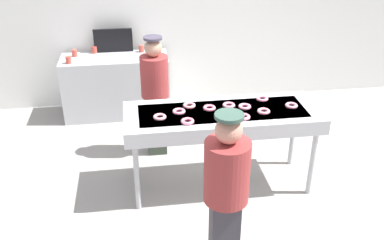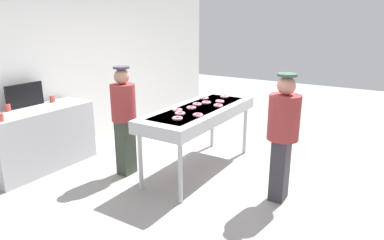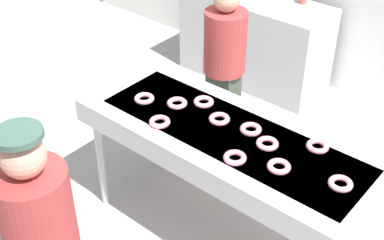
{
  "view_description": "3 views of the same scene",
  "coord_description": "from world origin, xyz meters",
  "px_view_note": "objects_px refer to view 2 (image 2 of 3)",
  "views": [
    {
      "loc": [
        -0.91,
        -4.08,
        3.0
      ],
      "look_at": [
        -0.33,
        -0.04,
        0.88
      ],
      "focal_mm": 40.9,
      "sensor_mm": 36.0,
      "label": 1
    },
    {
      "loc": [
        -4.0,
        -2.38,
        2.12
      ],
      "look_at": [
        -0.45,
        -0.16,
        0.9
      ],
      "focal_mm": 31.87,
      "sensor_mm": 36.0,
      "label": 2
    },
    {
      "loc": [
        1.54,
        -2.2,
        2.9
      ],
      "look_at": [
        -0.25,
        -0.08,
        0.97
      ],
      "focal_mm": 49.45,
      "sensor_mm": 36.0,
      "label": 3
    }
  ],
  "objects_px": {
    "paper_cup_0": "(8,108)",
    "strawberry_donut_8": "(206,103)",
    "strawberry_donut_2": "(224,97)",
    "worker_baker": "(124,115)",
    "strawberry_donut_0": "(198,115)",
    "strawberry_donut_6": "(197,104)",
    "strawberry_donut_5": "(180,113)",
    "strawberry_donut_9": "(177,110)",
    "customer_waiting": "(283,130)",
    "paper_cup_2": "(1,117)",
    "strawberry_donut_7": "(220,101)",
    "strawberry_donut_10": "(218,106)",
    "strawberry_donut_3": "(191,108)",
    "prep_counter": "(41,139)",
    "fryer_conveyor": "(199,113)",
    "strawberry_donut_1": "(204,98)",
    "menu_display": "(25,95)",
    "paper_cup_1": "(52,99)",
    "strawberry_donut_4": "(177,118)"
  },
  "relations": [
    {
      "from": "paper_cup_0",
      "to": "strawberry_donut_8",
      "type": "bearing_deg",
      "value": -52.33
    },
    {
      "from": "strawberry_donut_2",
      "to": "worker_baker",
      "type": "bearing_deg",
      "value": 149.89
    },
    {
      "from": "strawberry_donut_0",
      "to": "worker_baker",
      "type": "height_order",
      "value": "worker_baker"
    },
    {
      "from": "strawberry_donut_8",
      "to": "strawberry_donut_6",
      "type": "bearing_deg",
      "value": 160.29
    },
    {
      "from": "strawberry_donut_5",
      "to": "strawberry_donut_9",
      "type": "bearing_deg",
      "value": 45.41
    },
    {
      "from": "customer_waiting",
      "to": "paper_cup_0",
      "type": "relative_size",
      "value": 15.52
    },
    {
      "from": "strawberry_donut_9",
      "to": "paper_cup_2",
      "type": "height_order",
      "value": "paper_cup_2"
    },
    {
      "from": "strawberry_donut_7",
      "to": "customer_waiting",
      "type": "relative_size",
      "value": 0.09
    },
    {
      "from": "strawberry_donut_0",
      "to": "strawberry_donut_10",
      "type": "bearing_deg",
      "value": 1.58
    },
    {
      "from": "strawberry_donut_2",
      "to": "strawberry_donut_3",
      "type": "xyz_separation_m",
      "value": [
        -0.89,
        0.06,
        0.0
      ]
    },
    {
      "from": "worker_baker",
      "to": "prep_counter",
      "type": "distance_m",
      "value": 1.37
    },
    {
      "from": "strawberry_donut_5",
      "to": "strawberry_donut_9",
      "type": "height_order",
      "value": "same"
    },
    {
      "from": "strawberry_donut_8",
      "to": "paper_cup_0",
      "type": "relative_size",
      "value": 1.36
    },
    {
      "from": "strawberry_donut_3",
      "to": "strawberry_donut_9",
      "type": "xyz_separation_m",
      "value": [
        -0.21,
        0.09,
        0.0
      ]
    },
    {
      "from": "strawberry_donut_0",
      "to": "worker_baker",
      "type": "xyz_separation_m",
      "value": [
        -0.26,
        1.03,
        -0.09
      ]
    },
    {
      "from": "strawberry_donut_10",
      "to": "prep_counter",
      "type": "relative_size",
      "value": 0.09
    },
    {
      "from": "strawberry_donut_0",
      "to": "paper_cup_2",
      "type": "height_order",
      "value": "paper_cup_2"
    },
    {
      "from": "strawberry_donut_0",
      "to": "strawberry_donut_8",
      "type": "height_order",
      "value": "same"
    },
    {
      "from": "strawberry_donut_2",
      "to": "strawberry_donut_7",
      "type": "bearing_deg",
      "value": -164.42
    },
    {
      "from": "strawberry_donut_7",
      "to": "strawberry_donut_9",
      "type": "bearing_deg",
      "value": 161.69
    },
    {
      "from": "strawberry_donut_8",
      "to": "prep_counter",
      "type": "distance_m",
      "value": 2.5
    },
    {
      "from": "strawberry_donut_2",
      "to": "worker_baker",
      "type": "height_order",
      "value": "worker_baker"
    },
    {
      "from": "fryer_conveyor",
      "to": "strawberry_donut_10",
      "type": "bearing_deg",
      "value": -48.28
    },
    {
      "from": "strawberry_donut_9",
      "to": "strawberry_donut_6",
      "type": "bearing_deg",
      "value": -7.35
    },
    {
      "from": "strawberry_donut_1",
      "to": "strawberry_donut_2",
      "type": "bearing_deg",
      "value": -39.63
    },
    {
      "from": "strawberry_donut_6",
      "to": "strawberry_donut_9",
      "type": "distance_m",
      "value": 0.43
    },
    {
      "from": "paper_cup_2",
      "to": "menu_display",
      "type": "height_order",
      "value": "menu_display"
    },
    {
      "from": "paper_cup_0",
      "to": "menu_display",
      "type": "xyz_separation_m",
      "value": [
        0.28,
        0.02,
        0.12
      ]
    },
    {
      "from": "strawberry_donut_9",
      "to": "strawberry_donut_10",
      "type": "bearing_deg",
      "value": -33.9
    },
    {
      "from": "strawberry_donut_0",
      "to": "strawberry_donut_6",
      "type": "bearing_deg",
      "value": 32.12
    },
    {
      "from": "strawberry_donut_1",
      "to": "paper_cup_0",
      "type": "xyz_separation_m",
      "value": [
        -1.96,
        2.04,
        -0.01
      ]
    },
    {
      "from": "strawberry_donut_7",
      "to": "strawberry_donut_9",
      "type": "height_order",
      "value": "same"
    },
    {
      "from": "strawberry_donut_10",
      "to": "paper_cup_2",
      "type": "bearing_deg",
      "value": 133.93
    },
    {
      "from": "fryer_conveyor",
      "to": "worker_baker",
      "type": "relative_size",
      "value": 1.36
    },
    {
      "from": "strawberry_donut_9",
      "to": "strawberry_donut_2",
      "type": "bearing_deg",
      "value": -8.15
    },
    {
      "from": "fryer_conveyor",
      "to": "paper_cup_1",
      "type": "height_order",
      "value": "paper_cup_1"
    },
    {
      "from": "strawberry_donut_6",
      "to": "paper_cup_1",
      "type": "height_order",
      "value": "paper_cup_1"
    },
    {
      "from": "strawberry_donut_10",
      "to": "paper_cup_2",
      "type": "xyz_separation_m",
      "value": [
        -1.97,
        2.05,
        -0.01
      ]
    },
    {
      "from": "strawberry_donut_4",
      "to": "strawberry_donut_5",
      "type": "bearing_deg",
      "value": 25.72
    },
    {
      "from": "strawberry_donut_3",
      "to": "worker_baker",
      "type": "relative_size",
      "value": 0.09
    },
    {
      "from": "strawberry_donut_4",
      "to": "customer_waiting",
      "type": "distance_m",
      "value": 1.27
    },
    {
      "from": "strawberry_donut_3",
      "to": "paper_cup_0",
      "type": "bearing_deg",
      "value": 121.19
    },
    {
      "from": "strawberry_donut_5",
      "to": "strawberry_donut_8",
      "type": "relative_size",
      "value": 1.0
    },
    {
      "from": "strawberry_donut_5",
      "to": "menu_display",
      "type": "relative_size",
      "value": 0.24
    },
    {
      "from": "fryer_conveyor",
      "to": "strawberry_donut_6",
      "type": "relative_size",
      "value": 15.35
    },
    {
      "from": "strawberry_donut_1",
      "to": "strawberry_donut_10",
      "type": "distance_m",
      "value": 0.52
    },
    {
      "from": "strawberry_donut_5",
      "to": "paper_cup_2",
      "type": "relative_size",
      "value": 1.36
    },
    {
      "from": "strawberry_donut_0",
      "to": "paper_cup_0",
      "type": "xyz_separation_m",
      "value": [
        -1.06,
        2.47,
        -0.01
      ]
    },
    {
      "from": "strawberry_donut_3",
      "to": "paper_cup_0",
      "type": "distance_m",
      "value": 2.57
    },
    {
      "from": "menu_display",
      "to": "paper_cup_2",
      "type": "bearing_deg",
      "value": -145.72
    }
  ]
}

